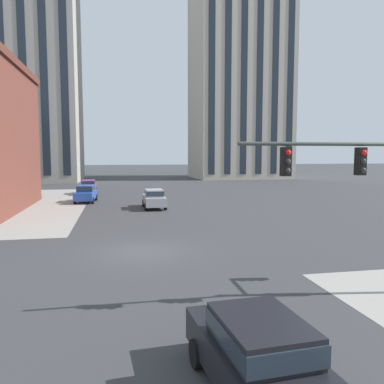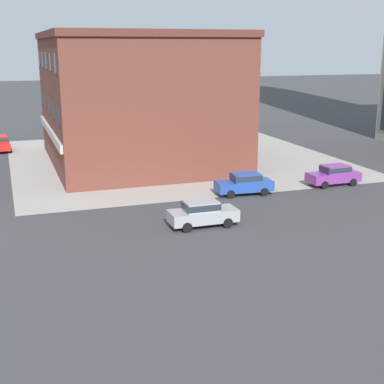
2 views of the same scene
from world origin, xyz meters
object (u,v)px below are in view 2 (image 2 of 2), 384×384
Objects in this scene: car_cross_westbound at (334,174)px; car_parked_curb at (245,183)px; car_main_northbound_near at (202,212)px; car_main_northbound_far at (1,143)px.

car_cross_westbound and car_parked_curb have the same top height.
car_main_northbound_near is 8.54m from car_parked_curb.
car_cross_westbound is 8.23m from car_parked_curb.
car_main_northbound_far is 1.01× the size of car_cross_westbound.
car_main_northbound_near and car_cross_westbound have the same top height.
car_main_northbound_near is 0.98× the size of car_main_northbound_far.
car_parked_curb is (25.49, 17.76, 0.00)m from car_main_northbound_far.
car_main_northbound_near is at bearing -42.65° from car_parked_curb.
car_main_northbound_far is 36.19m from car_cross_westbound.
car_cross_westbound is at bearing 45.88° from car_main_northbound_far.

